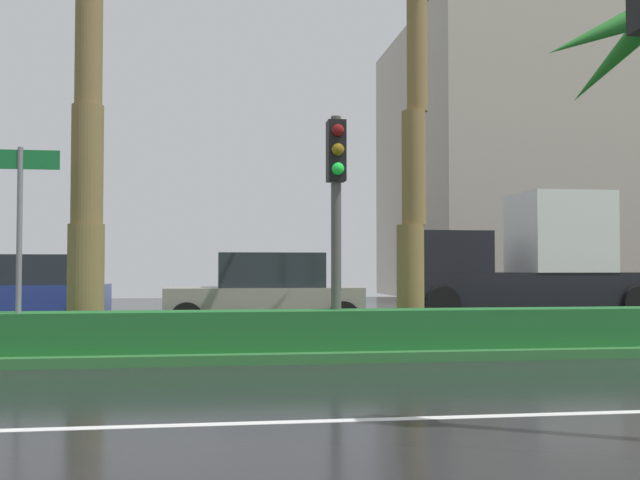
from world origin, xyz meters
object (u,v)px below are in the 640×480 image
(car_in_traffic_leading, at_px, (22,290))
(car_in_traffic_second, at_px, (265,293))
(street_name_sign, at_px, (20,221))
(box_truck_following, at_px, (526,262))
(traffic_signal_median_right, at_px, (336,188))

(car_in_traffic_leading, height_order, car_in_traffic_second, same)
(street_name_sign, distance_m, car_in_traffic_leading, 9.01)
(street_name_sign, xyz_separation_m, car_in_traffic_second, (3.95, 5.43, -1.25))
(street_name_sign, distance_m, box_truck_following, 14.19)
(traffic_signal_median_right, bearing_deg, car_in_traffic_leading, 128.33)
(street_name_sign, bearing_deg, box_truck_following, 36.64)
(traffic_signal_median_right, distance_m, box_truck_following, 10.66)
(street_name_sign, distance_m, car_in_traffic_second, 6.83)
(car_in_traffic_second, bearing_deg, traffic_signal_median_right, 98.05)
(street_name_sign, relative_size, box_truck_following, 0.47)
(traffic_signal_median_right, xyz_separation_m, box_truck_following, (6.69, 8.23, -1.11))
(car_in_traffic_leading, bearing_deg, box_truck_following, 179.01)
(traffic_signal_median_right, distance_m, car_in_traffic_leading, 10.93)
(street_name_sign, bearing_deg, car_in_traffic_leading, 102.97)
(car_in_traffic_second, relative_size, box_truck_following, 0.67)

